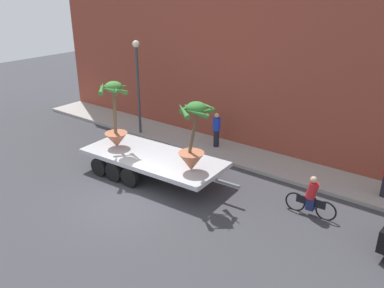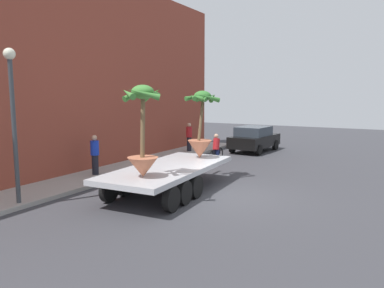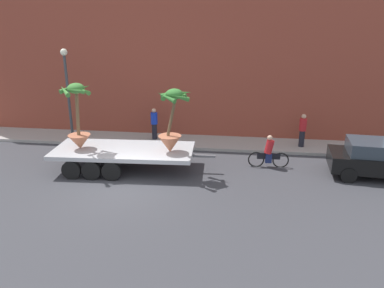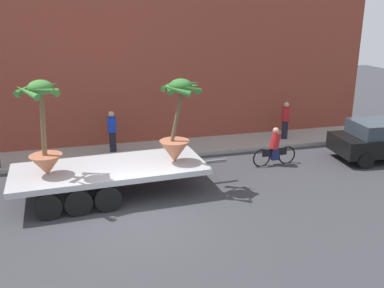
% 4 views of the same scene
% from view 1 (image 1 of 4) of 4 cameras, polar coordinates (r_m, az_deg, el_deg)
% --- Properties ---
extents(ground_plane, '(60.00, 60.00, 0.00)m').
position_cam_1_polar(ground_plane, '(15.22, -9.13, -8.15)').
color(ground_plane, '#38383D').
extents(sidewalk, '(24.00, 2.20, 0.15)m').
position_cam_1_polar(sidewalk, '(19.38, 3.86, -0.71)').
color(sidewalk, '#A39E99').
rests_on(sidewalk, ground).
extents(building_facade, '(24.00, 1.20, 9.15)m').
position_cam_1_polar(building_facade, '(19.52, 7.05, 13.13)').
color(building_facade, brown).
rests_on(building_facade, ground).
extents(flatbed_trailer, '(7.18, 2.87, 0.98)m').
position_cam_1_polar(flatbed_trailer, '(16.70, -6.28, -2.09)').
color(flatbed_trailer, '#B7BABF').
rests_on(flatbed_trailer, ground).
extents(potted_palm_rear, '(1.46, 1.53, 2.75)m').
position_cam_1_polar(potted_palm_rear, '(14.61, 0.17, 0.27)').
color(potted_palm_rear, '#B26647').
rests_on(potted_palm_rear, flatbed_trailer).
extents(potted_palm_middle, '(1.29, 1.46, 2.90)m').
position_cam_1_polar(potted_palm_middle, '(17.13, -11.00, 3.48)').
color(potted_palm_middle, '#B26647').
rests_on(potted_palm_middle, flatbed_trailer).
extents(cyclist, '(1.84, 0.36, 1.54)m').
position_cam_1_polar(cyclist, '(14.51, 16.78, -7.46)').
color(cyclist, black).
rests_on(cyclist, ground).
extents(pedestrian_near_gate, '(0.36, 0.36, 1.71)m').
position_cam_1_polar(pedestrian_near_gate, '(19.16, 3.55, 2.13)').
color(pedestrian_near_gate, black).
rests_on(pedestrian_near_gate, sidewalk).
extents(street_lamp, '(0.36, 0.36, 4.83)m').
position_cam_1_polar(street_lamp, '(20.55, -7.84, 9.73)').
color(street_lamp, '#383D42').
rests_on(street_lamp, sidewalk).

